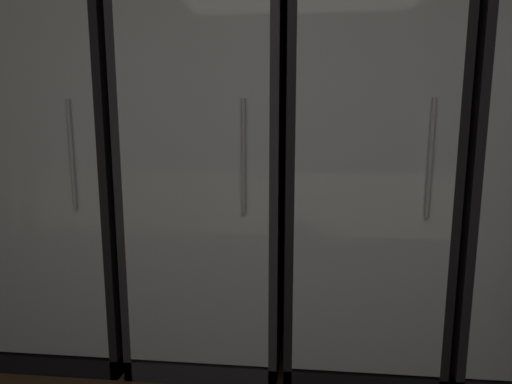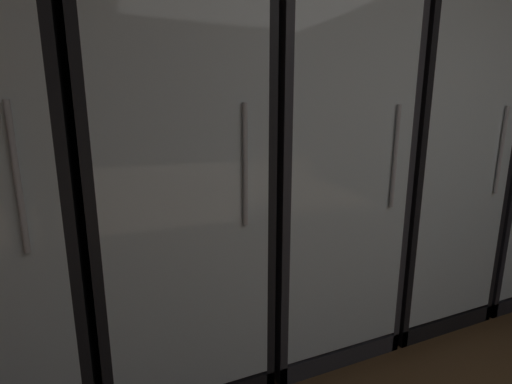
{
  "view_description": "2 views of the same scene",
  "coord_description": "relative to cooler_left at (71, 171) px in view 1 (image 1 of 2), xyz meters",
  "views": [
    {
      "loc": [
        0.03,
        0.41,
        1.3
      ],
      "look_at": [
        -0.21,
        2.7,
        0.9
      ],
      "focal_mm": 30.78,
      "sensor_mm": 36.0,
      "label": 1
    },
    {
      "loc": [
        -1.54,
        0.96,
        1.33
      ],
      "look_at": [
        -0.89,
        2.48,
        0.97
      ],
      "focal_mm": 25.24,
      "sensor_mm": 36.0,
      "label": 2
    }
  ],
  "objects": [
    {
      "name": "wall_back",
      "position": [
        1.24,
        0.33,
        0.4
      ],
      "size": [
        6.0,
        0.06,
        2.8
      ],
      "primitive_type": "cube",
      "color": "black",
      "rests_on": "ground"
    },
    {
      "name": "cooler_left",
      "position": [
        0.0,
        0.0,
        0.0
      ],
      "size": [
        0.76,
        0.68,
        2.04
      ],
      "color": "black",
      "rests_on": "ground"
    },
    {
      "name": "cooler_center",
      "position": [
        0.79,
        0.0,
        -0.0
      ],
      "size": [
        0.76,
        0.68,
        2.04
      ],
      "color": "#2B2B30",
      "rests_on": "ground"
    },
    {
      "name": "cooler_right",
      "position": [
        1.58,
        -0.0,
        0.0
      ],
      "size": [
        0.76,
        0.68,
        2.04
      ],
      "color": "black",
      "rests_on": "ground"
    }
  ]
}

